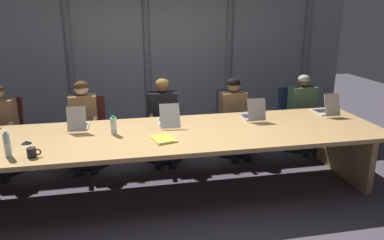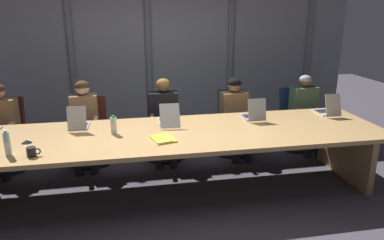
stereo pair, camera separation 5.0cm
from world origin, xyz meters
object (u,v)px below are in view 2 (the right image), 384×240
at_px(office_chair_right_end, 296,125).
at_px(spiral_notepad, 163,139).
at_px(person_right_end, 306,109).
at_px(laptop_left_mid, 79,124).
at_px(laptop_right_end, 327,110).
at_px(person_center, 164,115).
at_px(coffee_mug_near, 32,152).
at_px(laptop_right_mid, 253,115).
at_px(office_chair_left_end, 7,142).
at_px(water_bottle_primary, 114,126).
at_px(laptop_center, 169,119).
at_px(office_chair_center, 164,134).
at_px(person_left_end, 0,124).
at_px(office_chair_left_mid, 91,138).
at_px(office_chair_right_mid, 233,129).
at_px(person_right_mid, 236,112).
at_px(conference_mic_middle, 27,141).
at_px(water_bottle_secondary, 7,144).
at_px(person_left_mid, 85,119).

distance_m(office_chair_right_end, spiral_notepad, 2.68).
bearing_deg(person_right_end, laptop_left_mid, -82.82).
bearing_deg(laptop_right_end, person_right_end, -3.57).
height_order(person_center, coffee_mug_near, person_center).
xyz_separation_m(laptop_right_mid, office_chair_left_end, (-3.28, 0.79, -0.45)).
height_order(laptop_right_mid, water_bottle_primary, laptop_right_mid).
height_order(water_bottle_primary, spiral_notepad, water_bottle_primary).
relative_size(laptop_center, office_chair_center, 0.52).
distance_m(laptop_left_mid, laptop_center, 1.08).
xyz_separation_m(laptop_left_mid, laptop_right_mid, (2.20, -0.02, -0.00)).
relative_size(laptop_right_mid, person_left_end, 0.31).
bearing_deg(coffee_mug_near, water_bottle_primary, 34.10).
bearing_deg(coffee_mug_near, office_chair_left_mid, 75.40).
relative_size(laptop_right_end, office_chair_right_mid, 0.44).
bearing_deg(water_bottle_primary, laptop_right_mid, 8.58).
height_order(laptop_left_mid, person_right_mid, person_right_mid).
bearing_deg(person_right_mid, spiral_notepad, -50.42).
distance_m(office_chair_left_end, office_chair_right_end, 4.30).
bearing_deg(spiral_notepad, laptop_left_mid, 132.59).
relative_size(office_chair_left_mid, person_left_end, 0.77).
distance_m(office_chair_left_end, office_chair_center, 2.19).
relative_size(office_chair_right_end, conference_mic_middle, 8.54).
bearing_deg(spiral_notepad, office_chair_left_end, 130.53).
bearing_deg(office_chair_right_mid, laptop_right_end, 60.74).
distance_m(laptop_center, laptop_right_mid, 1.11).
xyz_separation_m(person_center, spiral_notepad, (-0.15, -1.21, 0.08)).
distance_m(conference_mic_middle, spiral_notepad, 1.47).
bearing_deg(office_chair_left_end, water_bottle_secondary, 27.52).
bearing_deg(water_bottle_secondary, laptop_right_mid, 14.73).
height_order(office_chair_left_mid, water_bottle_secondary, water_bottle_secondary).
relative_size(person_center, coffee_mug_near, 8.91).
distance_m(office_chair_left_mid, water_bottle_primary, 1.23).
relative_size(office_chair_right_end, person_left_mid, 0.78).
xyz_separation_m(office_chair_left_mid, person_left_mid, (-0.05, -0.16, 0.33)).
xyz_separation_m(person_right_end, spiral_notepad, (-2.34, -1.20, 0.10)).
height_order(office_chair_center, person_right_mid, person_right_mid).
distance_m(office_chair_left_end, water_bottle_primary, 1.90).
height_order(person_right_mid, spiral_notepad, person_right_mid).
xyz_separation_m(person_right_mid, person_right_end, (1.12, -0.00, -0.01)).
bearing_deg(office_chair_left_end, office_chair_right_end, 99.88).
relative_size(office_chair_left_mid, office_chair_center, 1.01).
xyz_separation_m(office_chair_left_end, office_chair_center, (2.19, -0.00, -0.01)).
distance_m(office_chair_left_end, conference_mic_middle, 1.38).
bearing_deg(conference_mic_middle, person_left_end, 118.98).
height_order(laptop_right_mid, spiral_notepad, laptop_right_mid).
height_order(laptop_right_mid, office_chair_left_end, laptop_right_mid).
height_order(coffee_mug_near, conference_mic_middle, coffee_mug_near).
xyz_separation_m(laptop_right_mid, spiral_notepad, (-1.25, -0.57, -0.05)).
relative_size(person_left_end, spiral_notepad, 3.41).
relative_size(laptop_center, office_chair_right_end, 0.51).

